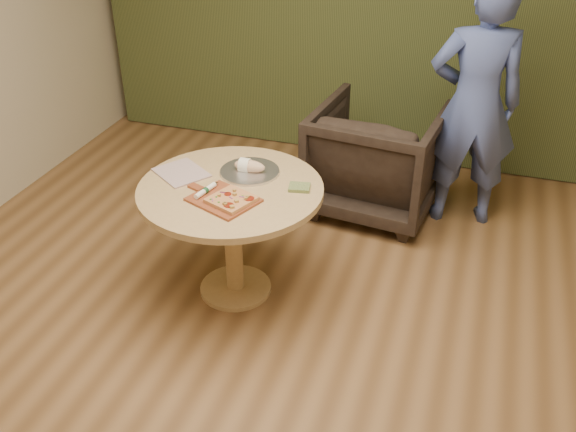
# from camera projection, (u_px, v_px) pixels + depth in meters

# --- Properties ---
(room_shell) EXTENTS (5.04, 6.04, 2.84)m
(room_shell) POSITION_uv_depth(u_px,v_px,m) (244.00, 140.00, 2.71)
(room_shell) COLOR olive
(room_shell) RESTS_ON ground
(pedestal_table) EXTENTS (1.08, 1.08, 0.75)m
(pedestal_table) POSITION_uv_depth(u_px,v_px,m) (231.00, 208.00, 3.77)
(pedestal_table) COLOR tan
(pedestal_table) RESTS_ON ground
(pizza_paddle) EXTENTS (0.47, 0.39, 0.01)m
(pizza_paddle) POSITION_uv_depth(u_px,v_px,m) (222.00, 199.00, 3.56)
(pizza_paddle) COLOR brown
(pizza_paddle) RESTS_ON pedestal_table
(flatbread_pizza) EXTENTS (0.29, 0.29, 0.04)m
(flatbread_pizza) POSITION_uv_depth(u_px,v_px,m) (232.00, 200.00, 3.52)
(flatbread_pizza) COLOR tan
(flatbread_pizza) RESTS_ON pizza_paddle
(cutlery_roll) EXTENTS (0.07, 0.20, 0.03)m
(cutlery_roll) POSITION_uv_depth(u_px,v_px,m) (205.00, 191.00, 3.60)
(cutlery_roll) COLOR white
(cutlery_roll) RESTS_ON pizza_paddle
(newspaper) EXTENTS (0.39, 0.38, 0.01)m
(newspaper) POSITION_uv_depth(u_px,v_px,m) (181.00, 173.00, 3.83)
(newspaper) COLOR silver
(newspaper) RESTS_ON pedestal_table
(serving_tray) EXTENTS (0.36, 0.36, 0.02)m
(serving_tray) POSITION_uv_depth(u_px,v_px,m) (250.00, 171.00, 3.84)
(serving_tray) COLOR silver
(serving_tray) RESTS_ON pedestal_table
(bread_roll) EXTENTS (0.19, 0.09, 0.09)m
(bread_roll) POSITION_uv_depth(u_px,v_px,m) (248.00, 166.00, 3.82)
(bread_roll) COLOR #E7BC8C
(bread_roll) RESTS_ON serving_tray
(green_packet) EXTENTS (0.14, 0.12, 0.02)m
(green_packet) POSITION_uv_depth(u_px,v_px,m) (299.00, 187.00, 3.67)
(green_packet) COLOR #4E602B
(green_packet) RESTS_ON pedestal_table
(armchair) EXTENTS (0.97, 0.92, 0.91)m
(armchair) POSITION_uv_depth(u_px,v_px,m) (377.00, 154.00, 4.72)
(armchair) COLOR black
(armchair) RESTS_ON ground
(person_standing) EXTENTS (0.73, 0.57, 1.79)m
(person_standing) POSITION_uv_depth(u_px,v_px,m) (474.00, 105.00, 4.38)
(person_standing) COLOR #475999
(person_standing) RESTS_ON ground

